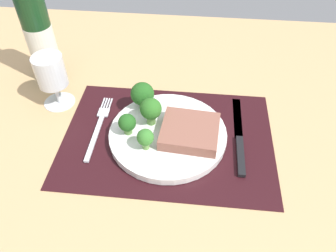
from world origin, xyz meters
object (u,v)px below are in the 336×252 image
object	(u,v)px
knife	(239,140)
plate	(168,134)
wine_glass	(51,74)
steak	(190,131)
fork	(99,126)
wine_bottle	(40,36)

from	to	relation	value
knife	plate	bearing A→B (deg)	-175.22
knife	wine_glass	bearing A→B (deg)	171.45
steak	wine_glass	size ratio (longest dim) A/B	0.91
plate	steak	distance (cm)	4.99
fork	knife	size ratio (longest dim) A/B	0.83
steak	fork	world-z (taller)	steak
steak	wine_bottle	distance (cm)	41.96
plate	wine_glass	xyz separation A→B (cm)	(-26.55, 8.80, 6.95)
wine_bottle	wine_glass	distance (cm)	11.59
fork	wine_bottle	distance (cm)	26.28
steak	knife	world-z (taller)	steak
wine_glass	fork	bearing A→B (deg)	-33.08
plate	wine_glass	size ratio (longest dim) A/B	1.96
fork	wine_glass	xyz separation A→B (cm)	(-11.33, 7.38, 7.50)
plate	fork	distance (cm)	15.29
knife	wine_glass	size ratio (longest dim) A/B	1.84
knife	wine_glass	distance (cm)	42.91
steak	fork	xyz separation A→B (cm)	(-19.75, 1.98, -2.56)
steak	knife	xyz separation A→B (cm)	(10.36, 1.09, -2.51)
steak	wine_glass	distance (cm)	32.83
wine_bottle	plate	bearing A→B (deg)	-30.03
knife	wine_bottle	xyz separation A→B (cm)	(-46.79, 17.91, 11.02)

